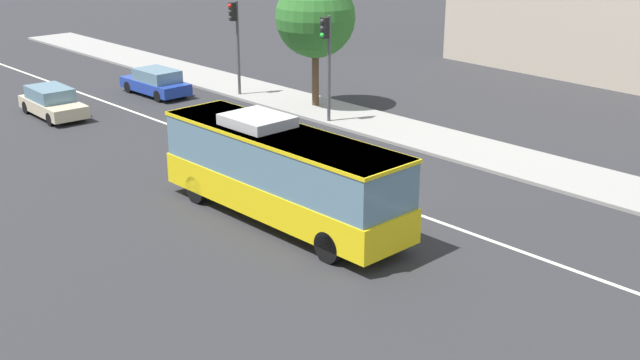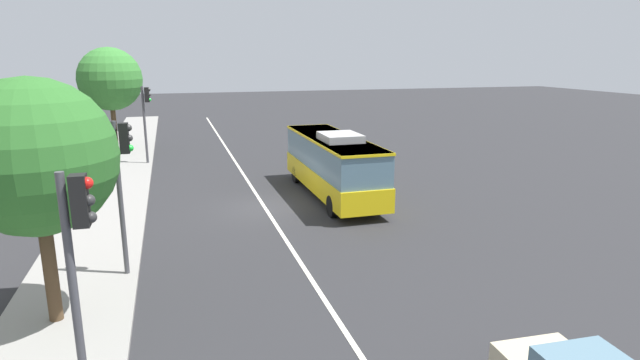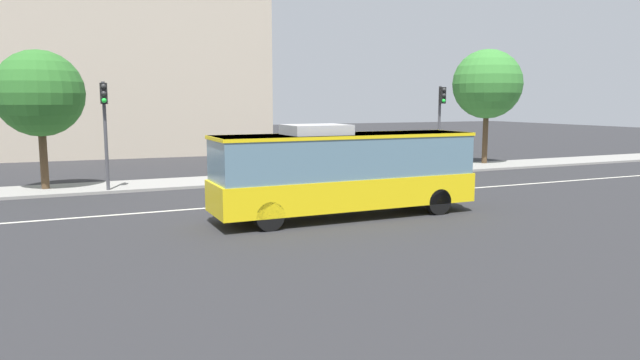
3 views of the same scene
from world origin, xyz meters
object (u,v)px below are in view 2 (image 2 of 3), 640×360
traffic_light_far_corner (123,172)px  street_tree_kerbside_centre (35,158)px  transit_bus (333,162)px  traffic_light_near_corner (146,112)px  street_tree_kerbside_left (110,79)px  traffic_light_mid_block (79,258)px

traffic_light_far_corner → street_tree_kerbside_centre: 3.44m
transit_bus → traffic_light_near_corner: size_ratio=1.93×
traffic_light_near_corner → traffic_light_far_corner: bearing=-85.5°
transit_bus → street_tree_kerbside_left: (16.52, 11.97, 3.63)m
traffic_light_near_corner → traffic_light_far_corner: same height
traffic_light_mid_block → street_tree_kerbside_centre: 5.00m
transit_bus → street_tree_kerbside_centre: 15.61m
traffic_light_near_corner → traffic_light_mid_block: size_ratio=1.00×
traffic_light_mid_block → traffic_light_far_corner: bearing=89.4°
transit_bus → traffic_light_near_corner: traffic_light_near_corner is taller
traffic_light_mid_block → street_tree_kerbside_left: 31.73m
traffic_light_mid_block → street_tree_kerbside_centre: size_ratio=0.78×
transit_bus → street_tree_kerbside_centre: street_tree_kerbside_centre is taller
transit_bus → street_tree_kerbside_centre: bearing=132.5°
traffic_light_mid_block → transit_bus: bearing=58.4°
transit_bus → traffic_light_near_corner: bearing=40.1°
traffic_light_near_corner → traffic_light_mid_block: same height
traffic_light_near_corner → street_tree_kerbside_centre: bearing=-90.2°
street_tree_kerbside_left → transit_bus: bearing=-144.1°
traffic_light_near_corner → traffic_light_mid_block: bearing=-85.9°
street_tree_kerbside_left → traffic_light_far_corner: bearing=-174.1°
transit_bus → traffic_light_near_corner: (10.98, 9.39, 1.75)m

